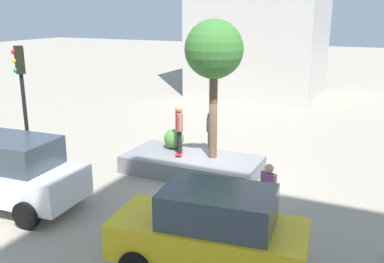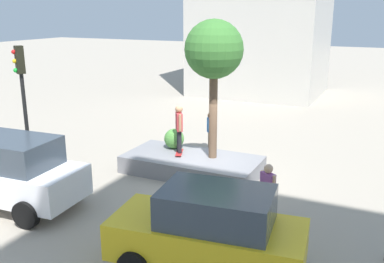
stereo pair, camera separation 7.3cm
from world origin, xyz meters
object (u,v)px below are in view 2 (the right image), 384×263
at_px(police_car, 9,172).
at_px(traffic_light_corner, 23,92).
at_px(taxi_cab, 210,231).
at_px(skateboard, 179,152).
at_px(bystander_watching, 268,188).
at_px(skateboarder, 179,125).
at_px(passerby_with_bag, 210,129).
at_px(planter_ledge, 192,165).
at_px(plaza_tree, 214,51).

xyz_separation_m(police_car, traffic_light_corner, (0.83, -1.57, 2.00)).
relative_size(taxi_cab, police_car, 0.95).
height_order(skateboard, bystander_watching, bystander_watching).
relative_size(skateboarder, police_car, 0.37).
bearing_deg(passerby_with_bag, planter_ledge, 99.08).
distance_m(traffic_light_corner, bystander_watching, 8.08).
bearing_deg(passerby_with_bag, traffic_light_corner, 54.74).
distance_m(police_car, traffic_light_corner, 2.67).
relative_size(planter_ledge, traffic_light_corner, 1.05).
relative_size(taxi_cab, passerby_with_bag, 2.72).
xyz_separation_m(taxi_cab, passerby_with_bag, (3.32, -7.80, -0.06)).
bearing_deg(police_car, traffic_light_corner, -62.18).
bearing_deg(police_car, skateboard, -123.14).
distance_m(skateboarder, police_car, 5.64).
distance_m(taxi_cab, passerby_with_bag, 8.48).
distance_m(skateboarder, passerby_with_bag, 2.64).
height_order(planter_ledge, taxi_cab, taxi_cab).
height_order(plaza_tree, traffic_light_corner, plaza_tree).
distance_m(plaza_tree, bystander_watching, 4.96).
relative_size(police_car, traffic_light_corner, 1.02).
bearing_deg(skateboarder, bystander_watching, 148.53).
height_order(plaza_tree, taxi_cab, plaza_tree).
bearing_deg(taxi_cab, planter_ledge, -60.86).
bearing_deg(plaza_tree, passerby_with_bag, -65.12).
relative_size(passerby_with_bag, bystander_watching, 1.00).
relative_size(plaza_tree, taxi_cab, 1.08).
distance_m(police_car, bystander_watching, 7.31).
height_order(plaza_tree, police_car, plaza_tree).
bearing_deg(skateboarder, traffic_light_corner, 38.68).
height_order(planter_ledge, passerby_with_bag, passerby_with_bag).
height_order(taxi_cab, police_car, police_car).
xyz_separation_m(skateboard, traffic_light_corner, (3.89, 3.12, 2.38)).
relative_size(plaza_tree, skateboard, 5.66).
height_order(plaza_tree, bystander_watching, plaza_tree).
height_order(planter_ledge, skateboarder, skateboarder).
relative_size(traffic_light_corner, bystander_watching, 2.79).
xyz_separation_m(planter_ledge, passerby_with_bag, (0.41, -2.58, 0.62)).
bearing_deg(bystander_watching, traffic_light_corner, 5.53).
relative_size(traffic_light_corner, passerby_with_bag, 2.81).
bearing_deg(plaza_tree, planter_ledge, 19.29).
bearing_deg(skateboard, plaza_tree, -170.93).
bearing_deg(passerby_with_bag, skateboard, 87.61).
bearing_deg(planter_ledge, taxi_cab, 119.14).
xyz_separation_m(taxi_cab, bystander_watching, (-0.44, -2.90, -0.06)).
bearing_deg(traffic_light_corner, plaza_tree, -146.97).
relative_size(police_car, passerby_with_bag, 2.87).
bearing_deg(planter_ledge, bystander_watching, 145.26).
bearing_deg(taxi_cab, police_car, -5.05).
xyz_separation_m(skateboarder, police_car, (3.06, 4.69, -0.60)).
bearing_deg(skateboarder, plaza_tree, -170.93).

